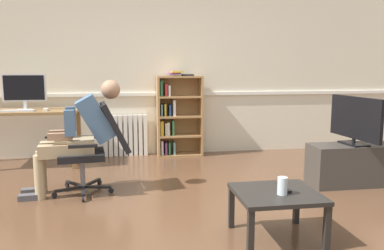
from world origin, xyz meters
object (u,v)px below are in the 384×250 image
at_px(person_seated, 79,133).
at_px(bookshelf, 177,116).
at_px(office_chair, 97,144).
at_px(computer_desk, 25,118).
at_px(tv_stand, 352,165).
at_px(imac_monitor, 24,89).
at_px(keyboard, 18,111).
at_px(computer_mouse, 46,110).
at_px(radiator, 123,135).
at_px(drinking_glass, 282,186).
at_px(coffee_table, 276,198).
at_px(spare_remote, 285,189).
at_px(tv_screen, 355,120).

bearing_deg(person_seated, bookshelf, 136.98).
distance_m(bookshelf, office_chair, 1.91).
xyz_separation_m(computer_desk, tv_stand, (3.87, -1.50, -0.42)).
xyz_separation_m(imac_monitor, bookshelf, (2.09, 0.22, -0.43)).
xyz_separation_m(imac_monitor, office_chair, (1.05, -1.38, -0.51)).
bearing_deg(bookshelf, keyboard, -168.50).
distance_m(computer_mouse, radiator, 1.20).
bearing_deg(drinking_glass, office_chair, 134.89).
bearing_deg(computer_desk, tv_stand, -21.15).
distance_m(computer_desk, bookshelf, 2.10).
distance_m(bookshelf, coffee_table, 3.04).
relative_size(keyboard, radiator, 0.56).
relative_size(coffee_table, spare_remote, 4.21).
distance_m(computer_desk, radiator, 1.38).
xyz_separation_m(office_chair, drinking_glass, (1.47, -1.48, -0.07)).
bearing_deg(coffee_table, bookshelf, 97.88).
bearing_deg(computer_mouse, office_chair, -57.84).
xyz_separation_m(computer_desk, tv_screen, (3.87, -1.50, 0.09)).
xyz_separation_m(computer_desk, drinking_glass, (2.51, -2.78, -0.21)).
height_order(imac_monitor, tv_stand, imac_monitor).
bearing_deg(person_seated, keyboard, -148.36).
xyz_separation_m(bookshelf, coffee_table, (0.42, -3.00, -0.28)).
height_order(bookshelf, spare_remote, bookshelf).
xyz_separation_m(imac_monitor, spare_remote, (2.58, -2.76, -0.64)).
relative_size(office_chair, tv_screen, 1.15).
xyz_separation_m(computer_mouse, person_seated, (0.57, -1.20, -0.13)).
height_order(computer_desk, tv_stand, computer_desk).
height_order(computer_mouse, spare_remote, computer_mouse).
bearing_deg(imac_monitor, radiator, 13.64).
bearing_deg(person_seated, spare_remote, 45.18).
height_order(keyboard, spare_remote, keyboard).
height_order(computer_mouse, radiator, computer_mouse).
bearing_deg(keyboard, person_seated, -52.25).
distance_m(computer_mouse, office_chair, 1.42).
distance_m(office_chair, person_seated, 0.21).
height_order(computer_desk, keyboard, keyboard).
xyz_separation_m(keyboard, tv_screen, (3.92, -1.36, -0.02)).
bearing_deg(computer_mouse, imac_monitor, 147.06).
xyz_separation_m(computer_desk, imac_monitor, (-0.01, 0.08, 0.38)).
height_order(imac_monitor, office_chair, imac_monitor).
height_order(tv_stand, coffee_table, tv_stand).
xyz_separation_m(coffee_table, drinking_glass, (0.02, -0.07, 0.12)).
bearing_deg(coffee_table, spare_remote, 17.42).
relative_size(computer_mouse, person_seated, 0.08).
height_order(imac_monitor, drinking_glass, imac_monitor).
distance_m(imac_monitor, bookshelf, 2.14).
relative_size(computer_desk, person_seated, 1.16).
bearing_deg(coffee_table, computer_desk, 132.63).
bearing_deg(person_seated, tv_screen, 80.55).
height_order(imac_monitor, bookshelf, bookshelf).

